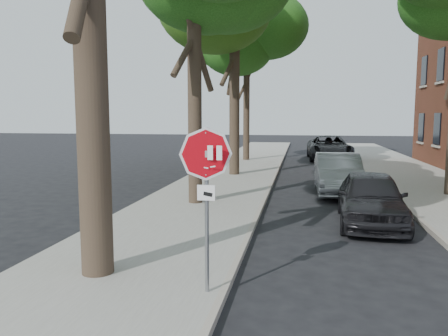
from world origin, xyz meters
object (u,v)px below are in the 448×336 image
(car_a, at_px, (371,198))
(car_d, at_px, (329,148))
(stop_sign, at_px, (206,178))
(tree_mid_b, at_px, (235,4))
(tree_far, at_px, (247,46))
(car_b, at_px, (338,174))

(car_a, distance_m, car_d, 17.37)
(stop_sign, distance_m, tree_mid_b, 15.48)
(tree_mid_b, xyz_separation_m, car_d, (4.99, 8.75, -7.20))
(tree_far, bearing_deg, car_d, 18.41)
(stop_sign, height_order, tree_mid_b, tree_mid_b)
(car_a, height_order, car_b, car_b)
(tree_mid_b, distance_m, car_d, 12.37)
(car_a, bearing_deg, tree_far, 112.21)
(tree_mid_b, height_order, car_b, tree_mid_b)
(tree_mid_b, height_order, car_d, tree_mid_b)
(stop_sign, xyz_separation_m, car_a, (3.30, 5.53, -1.24))
(stop_sign, distance_m, car_a, 6.55)
(tree_mid_b, distance_m, car_b, 9.43)
(tree_far, distance_m, car_a, 17.73)
(stop_sign, xyz_separation_m, tree_far, (-2.02, 21.14, 5.26))
(stop_sign, height_order, car_d, stop_sign)
(tree_far, distance_m, car_b, 13.62)
(tree_far, relative_size, car_a, 2.24)
(tree_far, height_order, car_b, tree_far)
(tree_far, xyz_separation_m, car_d, (5.28, 1.76, -6.41))
(stop_sign, bearing_deg, car_d, 81.89)
(stop_sign, xyz_separation_m, car_d, (3.26, 22.89, -1.15))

